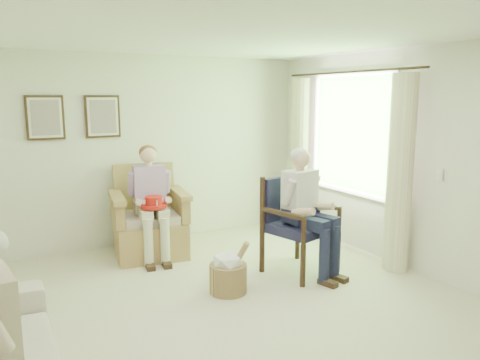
% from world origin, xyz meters
% --- Properties ---
extents(floor, '(5.50, 5.50, 0.00)m').
position_xyz_m(floor, '(0.00, 0.00, 0.00)').
color(floor, beige).
rests_on(floor, ground).
extents(back_wall, '(5.00, 0.04, 2.60)m').
position_xyz_m(back_wall, '(0.00, 2.75, 1.30)').
color(back_wall, silver).
rests_on(back_wall, ground).
extents(right_wall, '(0.04, 5.50, 2.60)m').
position_xyz_m(right_wall, '(2.50, 0.00, 1.30)').
color(right_wall, silver).
rests_on(right_wall, ground).
extents(ceiling, '(5.00, 5.50, 0.02)m').
position_xyz_m(ceiling, '(0.00, 0.00, 2.60)').
color(ceiling, white).
rests_on(ceiling, back_wall).
extents(window, '(0.13, 2.50, 1.63)m').
position_xyz_m(window, '(2.46, 1.20, 1.58)').
color(window, '#2D6B23').
rests_on(window, right_wall).
extents(curtain_left, '(0.34, 0.34, 2.30)m').
position_xyz_m(curtain_left, '(2.33, 0.22, 1.15)').
color(curtain_left, beige).
rests_on(curtain_left, ground).
extents(curtain_right, '(0.34, 0.34, 2.30)m').
position_xyz_m(curtain_right, '(2.33, 2.18, 1.15)').
color(curtain_right, beige).
rests_on(curtain_right, ground).
extents(framed_print_left, '(0.45, 0.05, 0.55)m').
position_xyz_m(framed_print_left, '(-1.15, 2.71, 1.78)').
color(framed_print_left, '#382114').
rests_on(framed_print_left, back_wall).
extents(framed_print_right, '(0.45, 0.05, 0.55)m').
position_xyz_m(framed_print_right, '(-0.45, 2.71, 1.78)').
color(framed_print_right, '#382114').
rests_on(framed_print_right, back_wall).
extents(wicker_armchair, '(0.91, 0.90, 1.16)m').
position_xyz_m(wicker_armchair, '(-0.05, 2.19, 0.37)').
color(wicker_armchair, '#AE8252').
rests_on(wicker_armchair, ground).
extents(wood_armchair, '(0.71, 0.67, 1.10)m').
position_xyz_m(wood_armchair, '(1.30, 0.81, 0.60)').
color(wood_armchair, black).
rests_on(wood_armchair, ground).
extents(person_wicker, '(0.40, 0.63, 1.41)m').
position_xyz_m(person_wicker, '(-0.05, 2.04, 0.84)').
color(person_wicker, beige).
rests_on(person_wicker, ground).
extents(person_dark, '(0.40, 0.62, 1.44)m').
position_xyz_m(person_dark, '(1.30, 0.63, 0.86)').
color(person_dark, '#191C38').
rests_on(person_dark, ground).
extents(red_hat, '(0.31, 0.31, 0.14)m').
position_xyz_m(red_hat, '(-0.09, 1.84, 0.76)').
color(red_hat, red).
rests_on(red_hat, person_wicker).
extents(hatbox, '(0.43, 0.43, 0.58)m').
position_xyz_m(hatbox, '(0.29, 0.60, 0.23)').
color(hatbox, tan).
rests_on(hatbox, ground).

